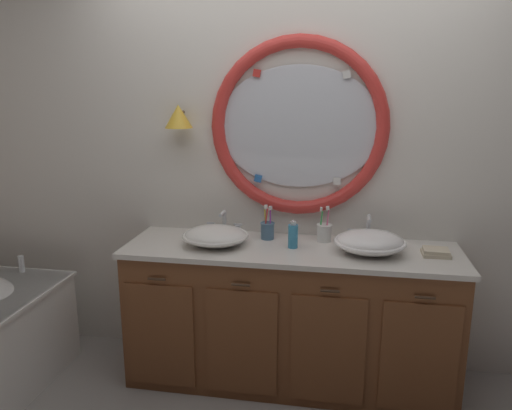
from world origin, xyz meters
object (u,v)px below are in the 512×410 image
object	(u,v)px
toothbrush_holder_left	(267,229)
folded_hand_towel	(436,252)
sink_basin_right	(370,242)
toothbrush_holder_right	(324,232)
soap_dispenser	(293,235)
sink_basin_left	(215,236)

from	to	relation	value
toothbrush_holder_left	folded_hand_towel	world-z (taller)	toothbrush_holder_left
sink_basin_right	folded_hand_towel	xyz separation A→B (m)	(0.36, 0.03, -0.05)
toothbrush_holder_left	toothbrush_holder_right	size ratio (longest dim) A/B	0.99
sink_basin_right	toothbrush_holder_right	size ratio (longest dim) A/B	1.81
toothbrush_holder_left	soap_dispenser	world-z (taller)	toothbrush_holder_left
sink_basin_left	folded_hand_towel	distance (m)	1.24
toothbrush_holder_right	sink_basin_right	bearing A→B (deg)	-35.20
sink_basin_left	soap_dispenser	bearing A→B (deg)	3.50
sink_basin_right	sink_basin_left	bearing A→B (deg)	180.00
sink_basin_left	soap_dispenser	distance (m)	0.45
sink_basin_left	soap_dispenser	size ratio (longest dim) A/B	2.33
sink_basin_right	toothbrush_holder_left	distance (m)	0.62
folded_hand_towel	toothbrush_holder_left	bearing A→B (deg)	171.48
sink_basin_right	toothbrush_holder_left	xyz separation A→B (m)	(-0.60, 0.17, -0.01)
folded_hand_towel	sink_basin_right	bearing A→B (deg)	-175.68
soap_dispenser	folded_hand_towel	size ratio (longest dim) A/B	1.13
sink_basin_right	toothbrush_holder_right	world-z (taller)	toothbrush_holder_right
toothbrush_holder_left	toothbrush_holder_right	world-z (taller)	toothbrush_holder_right
sink_basin_left	toothbrush_holder_left	world-z (taller)	toothbrush_holder_left
toothbrush_holder_right	folded_hand_towel	distance (m)	0.64
sink_basin_right	soap_dispenser	xyz separation A→B (m)	(-0.43, 0.03, 0.01)
toothbrush_holder_left	toothbrush_holder_right	xyz separation A→B (m)	(0.34, 0.01, -0.00)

